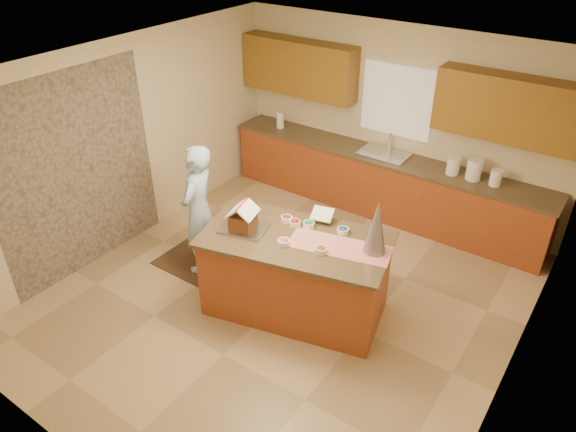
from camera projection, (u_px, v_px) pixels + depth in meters
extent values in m
plane|color=tan|center=(285.00, 297.00, 6.39)|extent=(5.50, 5.50, 0.00)
plane|color=silver|center=(285.00, 74.00, 4.98)|extent=(5.50, 5.50, 0.00)
plane|color=beige|center=(396.00, 121.00, 7.61)|extent=(5.50, 5.50, 0.00)
plane|color=beige|center=(61.00, 357.00, 3.76)|extent=(5.50, 5.50, 0.00)
plane|color=beige|center=(127.00, 144.00, 6.90)|extent=(5.50, 5.50, 0.00)
plane|color=beige|center=(528.00, 283.00, 4.47)|extent=(5.50, 5.50, 0.00)
plane|color=gray|center=(78.00, 175.00, 6.39)|extent=(0.00, 2.50, 2.50)
cube|color=white|center=(397.00, 101.00, 7.43)|extent=(1.05, 0.03, 1.00)
cube|color=#A54A22|center=(380.00, 185.00, 7.88)|extent=(4.80, 0.60, 0.88)
cube|color=brown|center=(383.00, 157.00, 7.63)|extent=(4.85, 0.63, 0.04)
cube|color=brown|center=(299.00, 67.00, 7.95)|extent=(1.85, 0.35, 0.80)
cube|color=brown|center=(512.00, 109.00, 6.44)|extent=(1.85, 0.35, 0.80)
cube|color=silver|center=(383.00, 157.00, 7.64)|extent=(0.70, 0.45, 0.12)
cylinder|color=silver|center=(390.00, 142.00, 7.68)|extent=(0.03, 0.03, 0.28)
cube|color=#A54A22|center=(295.00, 276.00, 5.97)|extent=(2.11, 1.40, 0.95)
cube|color=brown|center=(296.00, 239.00, 5.71)|extent=(2.22, 1.51, 0.04)
cube|color=red|center=(339.00, 247.00, 5.55)|extent=(1.14, 0.63, 0.01)
cube|color=silver|center=(244.00, 228.00, 5.83)|extent=(0.57, 0.47, 0.03)
cube|color=white|center=(322.00, 214.00, 5.93)|extent=(0.27, 0.24, 0.10)
cone|color=#A3A1AC|center=(376.00, 227.00, 5.33)|extent=(0.29, 0.29, 0.59)
cube|color=black|center=(201.00, 264.00, 6.94)|extent=(1.14, 0.74, 0.01)
imported|color=#A0BCE4|center=(199.00, 210.00, 6.47)|extent=(0.56, 0.70, 1.68)
cylinder|color=white|center=(453.00, 166.00, 7.07)|extent=(0.17, 0.17, 0.24)
cylinder|color=white|center=(474.00, 170.00, 6.93)|extent=(0.19, 0.19, 0.28)
cylinder|color=white|center=(496.00, 178.00, 6.80)|extent=(0.15, 0.15, 0.22)
cylinder|color=white|center=(280.00, 120.00, 8.44)|extent=(0.12, 0.12, 0.26)
cube|color=#5D2C18|center=(243.00, 221.00, 5.78)|extent=(0.29, 0.31, 0.17)
cube|color=white|center=(237.00, 208.00, 5.73)|extent=(0.22, 0.33, 0.14)
cube|color=white|center=(248.00, 210.00, 5.68)|extent=(0.22, 0.33, 0.14)
cylinder|color=red|center=(242.00, 204.00, 5.67)|extent=(0.09, 0.30, 0.02)
cylinder|color=red|center=(295.00, 223.00, 5.89)|extent=(0.13, 0.13, 0.06)
cylinder|color=#27A963|center=(309.00, 225.00, 5.87)|extent=(0.13, 0.13, 0.06)
cylinder|color=orange|center=(321.00, 250.00, 5.45)|extent=(0.13, 0.13, 0.06)
cylinder|color=pink|center=(283.00, 242.00, 5.57)|extent=(0.13, 0.13, 0.06)
cylinder|color=#A33668|center=(287.00, 219.00, 5.97)|extent=(0.13, 0.13, 0.06)
cylinder|color=#3056B7|center=(343.00, 231.00, 5.76)|extent=(0.13, 0.13, 0.06)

